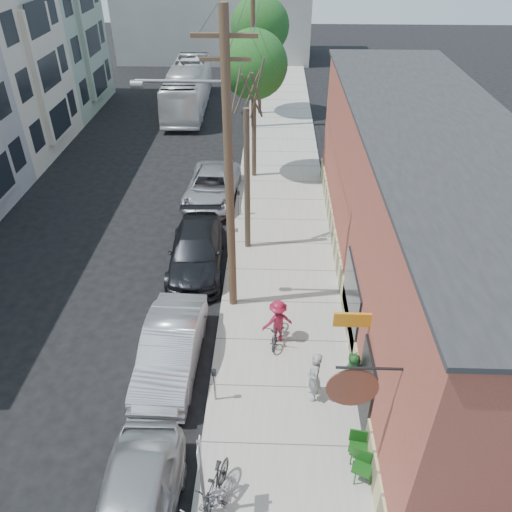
{
  "coord_description": "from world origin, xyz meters",
  "views": [
    {
      "loc": [
        3.79,
        -10.21,
        12.07
      ],
      "look_at": [
        3.25,
        4.99,
        1.5
      ],
      "focal_mm": 35.0,
      "sensor_mm": 36.0,
      "label": 1
    }
  ],
  "objects_px": {
    "parked_bike_a": "(214,490)",
    "car_2": "(197,251)",
    "patio_chair_b": "(362,467)",
    "patio_chair_a": "(358,448)",
    "cyclist": "(278,321)",
    "utility_pole_near": "(227,172)",
    "parking_meter_far": "(239,199)",
    "patron_grey": "(314,377)",
    "car_3": "(212,187)",
    "tree_leafy_far": "(260,26)",
    "tree_leafy_mid": "(254,65)",
    "sign_post": "(201,472)",
    "parked_bike_b": "(209,510)",
    "car_1": "(171,348)",
    "parking_meter_near": "(214,380)",
    "bus": "(188,88)",
    "tree_bare": "(247,183)",
    "patron_green": "(351,377)"
  },
  "relations": [
    {
      "from": "parked_bike_a",
      "to": "car_2",
      "type": "relative_size",
      "value": 0.38
    },
    {
      "from": "patio_chair_b",
      "to": "car_2",
      "type": "distance_m",
      "value": 10.7
    },
    {
      "from": "patio_chair_a",
      "to": "cyclist",
      "type": "height_order",
      "value": "cyclist"
    },
    {
      "from": "utility_pole_near",
      "to": "parked_bike_a",
      "type": "relative_size",
      "value": 5.1
    },
    {
      "from": "parking_meter_far",
      "to": "utility_pole_near",
      "type": "distance_m",
      "value": 7.85
    },
    {
      "from": "patron_grey",
      "to": "cyclist",
      "type": "relative_size",
      "value": 1.06
    },
    {
      "from": "car_3",
      "to": "tree_leafy_far",
      "type": "bearing_deg",
      "value": 84.05
    },
    {
      "from": "parking_meter_far",
      "to": "parked_bike_a",
      "type": "height_order",
      "value": "parking_meter_far"
    },
    {
      "from": "tree_leafy_far",
      "to": "tree_leafy_mid",
      "type": "bearing_deg",
      "value": -90.0
    },
    {
      "from": "sign_post",
      "to": "parked_bike_b",
      "type": "relative_size",
      "value": 1.36
    },
    {
      "from": "tree_leafy_mid",
      "to": "patio_chair_b",
      "type": "distance_m",
      "value": 18.71
    },
    {
      "from": "cyclist",
      "to": "car_1",
      "type": "distance_m",
      "value": 3.55
    },
    {
      "from": "patron_grey",
      "to": "parked_bike_b",
      "type": "distance_m",
      "value": 4.62
    },
    {
      "from": "parking_meter_near",
      "to": "parking_meter_far",
      "type": "xyz_separation_m",
      "value": [
        0.0,
        10.93,
        0.0
      ]
    },
    {
      "from": "car_1",
      "to": "parking_meter_far",
      "type": "bearing_deg",
      "value": 82.15
    },
    {
      "from": "parking_meter_far",
      "to": "patio_chair_b",
      "type": "xyz_separation_m",
      "value": [
        3.95,
        -13.27,
        -0.39
      ]
    },
    {
      "from": "patio_chair_a",
      "to": "utility_pole_near",
      "type": "bearing_deg",
      "value": 130.26
    },
    {
      "from": "sign_post",
      "to": "parked_bike_a",
      "type": "relative_size",
      "value": 1.43
    },
    {
      "from": "patio_chair_b",
      "to": "sign_post",
      "type": "bearing_deg",
      "value": -140.96
    },
    {
      "from": "parked_bike_a",
      "to": "bus",
      "type": "height_order",
      "value": "bus"
    },
    {
      "from": "parking_meter_far",
      "to": "utility_pole_near",
      "type": "bearing_deg",
      "value": -88.76
    },
    {
      "from": "car_2",
      "to": "car_3",
      "type": "xyz_separation_m",
      "value": [
        0.0,
        5.74,
        -0.03
      ]
    },
    {
      "from": "parking_meter_far",
      "to": "car_2",
      "type": "relative_size",
      "value": 0.24
    },
    {
      "from": "parking_meter_far",
      "to": "tree_bare",
      "type": "xyz_separation_m",
      "value": [
        0.55,
        -2.68,
        2.17
      ]
    },
    {
      "from": "sign_post",
      "to": "bus",
      "type": "bearing_deg",
      "value": 99.02
    },
    {
      "from": "patron_grey",
      "to": "parked_bike_b",
      "type": "bearing_deg",
      "value": -39.42
    },
    {
      "from": "patron_green",
      "to": "tree_bare",
      "type": "bearing_deg",
      "value": -164.95
    },
    {
      "from": "patio_chair_b",
      "to": "patron_green",
      "type": "height_order",
      "value": "patron_green"
    },
    {
      "from": "car_1",
      "to": "bus",
      "type": "relative_size",
      "value": 0.44
    },
    {
      "from": "patron_grey",
      "to": "parked_bike_a",
      "type": "xyz_separation_m",
      "value": [
        -2.55,
        -3.34,
        -0.27
      ]
    },
    {
      "from": "parking_meter_near",
      "to": "tree_leafy_mid",
      "type": "bearing_deg",
      "value": 87.94
    },
    {
      "from": "tree_leafy_far",
      "to": "parked_bike_a",
      "type": "xyz_separation_m",
      "value": [
        -0.23,
        -28.62,
        -5.12
      ]
    },
    {
      "from": "parked_bike_a",
      "to": "parked_bike_b",
      "type": "relative_size",
      "value": 0.95
    },
    {
      "from": "parking_meter_near",
      "to": "cyclist",
      "type": "bearing_deg",
      "value": 54.92
    },
    {
      "from": "cyclist",
      "to": "car_1",
      "type": "relative_size",
      "value": 0.34
    },
    {
      "from": "parking_meter_far",
      "to": "tree_leafy_mid",
      "type": "height_order",
      "value": "tree_leafy_mid"
    },
    {
      "from": "parking_meter_far",
      "to": "parked_bike_b",
      "type": "distance_m",
      "value": 14.53
    },
    {
      "from": "patio_chair_a",
      "to": "car_2",
      "type": "bearing_deg",
      "value": 130.78
    },
    {
      "from": "car_3",
      "to": "patio_chair_a",
      "type": "bearing_deg",
      "value": -66.67
    },
    {
      "from": "parking_meter_near",
      "to": "patron_green",
      "type": "xyz_separation_m",
      "value": [
        3.95,
        0.26,
        0.0
      ]
    },
    {
      "from": "car_3",
      "to": "car_1",
      "type": "bearing_deg",
      "value": -87.48
    },
    {
      "from": "parking_meter_near",
      "to": "patio_chair_a",
      "type": "height_order",
      "value": "parking_meter_near"
    },
    {
      "from": "parking_meter_near",
      "to": "utility_pole_near",
      "type": "xyz_separation_m",
      "value": [
        0.14,
        4.45,
        4.43
      ]
    },
    {
      "from": "patron_green",
      "to": "car_2",
      "type": "bearing_deg",
      "value": -148.87
    },
    {
      "from": "patron_green",
      "to": "parked_bike_b",
      "type": "bearing_deg",
      "value": -51.85
    },
    {
      "from": "tree_bare",
      "to": "cyclist",
      "type": "height_order",
      "value": "tree_bare"
    },
    {
      "from": "tree_bare",
      "to": "patron_green",
      "type": "relative_size",
      "value": 3.61
    },
    {
      "from": "patron_green",
      "to": "cyclist",
      "type": "height_order",
      "value": "patron_green"
    },
    {
      "from": "cyclist",
      "to": "car_1",
      "type": "xyz_separation_m",
      "value": [
        -3.34,
        -1.19,
        -0.18
      ]
    },
    {
      "from": "tree_leafy_far",
      "to": "patio_chair_b",
      "type": "relative_size",
      "value": 8.67
    }
  ]
}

